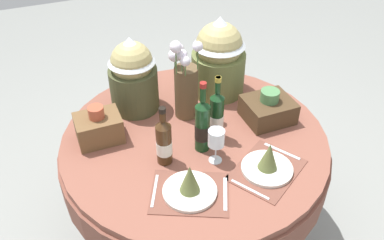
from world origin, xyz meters
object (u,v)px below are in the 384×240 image
at_px(place_setting_left, 190,186).
at_px(place_setting_right, 268,163).
at_px(wine_bottle_centre, 202,125).
at_px(gift_tub_back_left, 133,72).
at_px(wine_bottle_rear, 217,116).
at_px(woven_basket_side_right, 268,108).
at_px(dining_table, 194,155).
at_px(gift_tub_back_right, 219,54).
at_px(wine_bottle_left, 164,142).
at_px(wine_glass_right, 216,139).
at_px(flower_vase, 185,85).
at_px(woven_basket_side_left, 99,127).

xyz_separation_m(place_setting_left, place_setting_right, (0.38, -0.00, 0.00)).
distance_m(wine_bottle_centre, gift_tub_back_left, 0.51).
distance_m(wine_bottle_rear, woven_basket_side_right, 0.33).
relative_size(dining_table, gift_tub_back_right, 2.98).
xyz_separation_m(wine_bottle_left, wine_glass_right, (0.22, -0.09, 0.01)).
xyz_separation_m(flower_vase, wine_bottle_left, (-0.23, -0.30, -0.07)).
bearing_deg(woven_basket_side_left, woven_basket_side_right, -11.09).
distance_m(dining_table, wine_glass_right, 0.34).
distance_m(wine_glass_right, gift_tub_back_left, 0.62).
relative_size(gift_tub_back_left, woven_basket_side_right, 1.73).
bearing_deg(wine_bottle_rear, woven_basket_side_left, 159.43).
bearing_deg(wine_bottle_left, gift_tub_back_left, 90.73).
xyz_separation_m(gift_tub_back_right, woven_basket_side_right, (0.13, -0.35, -0.18)).
relative_size(place_setting_left, woven_basket_side_left, 1.89).
xyz_separation_m(gift_tub_back_left, gift_tub_back_right, (0.49, -0.02, 0.02)).
distance_m(place_setting_right, flower_vase, 0.59).
relative_size(place_setting_right, wine_bottle_left, 1.36).
relative_size(wine_bottle_left, woven_basket_side_right, 1.26).
height_order(wine_bottle_left, wine_bottle_centre, wine_bottle_centre).
bearing_deg(wine_bottle_rear, gift_tub_back_left, 126.88).
bearing_deg(woven_basket_side_right, flower_vase, 153.36).
xyz_separation_m(wine_glass_right, woven_basket_side_right, (0.39, 0.19, -0.07)).
bearing_deg(wine_glass_right, wine_bottle_rear, 64.90).
distance_m(flower_vase, woven_basket_side_left, 0.49).
height_order(gift_tub_back_left, woven_basket_side_right, gift_tub_back_left).
height_order(wine_bottle_centre, gift_tub_back_left, gift_tub_back_left).
bearing_deg(woven_basket_side_right, dining_table, 178.66).
bearing_deg(place_setting_right, place_setting_left, 179.34).
bearing_deg(wine_bottle_rear, wine_glass_right, -115.10).
bearing_deg(wine_bottle_rear, wine_bottle_centre, -151.88).
bearing_deg(gift_tub_back_left, dining_table, -60.21).
relative_size(dining_table, flower_vase, 2.94).
bearing_deg(wine_bottle_centre, woven_basket_side_right, 11.82).
height_order(wine_bottle_left, wine_glass_right, wine_bottle_left).
bearing_deg(place_setting_left, wine_glass_right, 37.70).
height_order(place_setting_left, wine_bottle_left, wine_bottle_left).
bearing_deg(wine_bottle_centre, wine_glass_right, -77.59).
distance_m(woven_basket_side_left, woven_basket_side_right, 0.89).
distance_m(place_setting_left, wine_bottle_centre, 0.32).
bearing_deg(place_setting_right, woven_basket_side_right, 59.80).
height_order(wine_bottle_centre, gift_tub_back_right, gift_tub_back_right).
bearing_deg(wine_bottle_left, dining_table, 30.17).
xyz_separation_m(place_setting_right, flower_vase, (-0.19, 0.54, 0.14)).
distance_m(dining_table, woven_basket_side_left, 0.52).
bearing_deg(wine_bottle_centre, place_setting_right, -49.80).
distance_m(wine_bottle_centre, wine_glass_right, 0.11).
distance_m(place_setting_left, gift_tub_back_right, 0.85).
xyz_separation_m(wine_bottle_rear, gift_tub_back_right, (0.19, 0.38, 0.11)).
height_order(dining_table, gift_tub_back_right, gift_tub_back_right).
bearing_deg(wine_bottle_rear, dining_table, 155.24).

